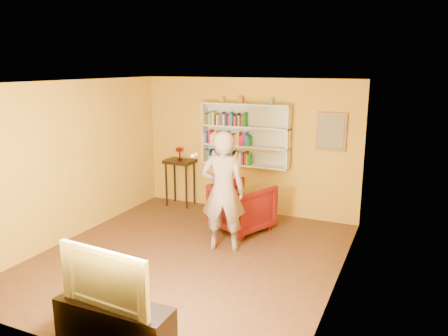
{
  "coord_description": "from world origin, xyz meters",
  "views": [
    {
      "loc": [
        3.09,
        -5.57,
        2.94
      ],
      "look_at": [
        0.26,
        0.75,
        1.3
      ],
      "focal_mm": 35.0,
      "sensor_mm": 36.0,
      "label": 1
    }
  ],
  "objects_px": {
    "bookshelf": "(246,135)",
    "ruby_lustre": "(180,151)",
    "console_table": "(180,168)",
    "person": "(223,191)",
    "tv_cabinet": "(115,323)",
    "television": "(111,275)",
    "armchair": "(242,207)"
  },
  "relations": [
    {
      "from": "ruby_lustre",
      "to": "armchair",
      "type": "distance_m",
      "value": 2.06
    },
    {
      "from": "bookshelf",
      "to": "ruby_lustre",
      "type": "relative_size",
      "value": 6.54
    },
    {
      "from": "armchair",
      "to": "console_table",
      "type": "bearing_deg",
      "value": -0.6
    },
    {
      "from": "bookshelf",
      "to": "ruby_lustre",
      "type": "height_order",
      "value": "bookshelf"
    },
    {
      "from": "armchair",
      "to": "tv_cabinet",
      "type": "relative_size",
      "value": 0.72
    },
    {
      "from": "console_table",
      "to": "armchair",
      "type": "bearing_deg",
      "value": -24.82
    },
    {
      "from": "armchair",
      "to": "tv_cabinet",
      "type": "distance_m",
      "value": 3.7
    },
    {
      "from": "ruby_lustre",
      "to": "person",
      "type": "bearing_deg",
      "value": -44.18
    },
    {
      "from": "armchair",
      "to": "tv_cabinet",
      "type": "bearing_deg",
      "value": 114.32
    },
    {
      "from": "console_table",
      "to": "ruby_lustre",
      "type": "bearing_deg",
      "value": 104.04
    },
    {
      "from": "tv_cabinet",
      "to": "television",
      "type": "relative_size",
      "value": 1.17
    },
    {
      "from": "bookshelf",
      "to": "tv_cabinet",
      "type": "xyz_separation_m",
      "value": [
        0.31,
        -4.66,
        -1.36
      ]
    },
    {
      "from": "ruby_lustre",
      "to": "bookshelf",
      "type": "bearing_deg",
      "value": 6.34
    },
    {
      "from": "console_table",
      "to": "television",
      "type": "height_order",
      "value": "television"
    },
    {
      "from": "bookshelf",
      "to": "person",
      "type": "bearing_deg",
      "value": -79.59
    },
    {
      "from": "armchair",
      "to": "tv_cabinet",
      "type": "xyz_separation_m",
      "value": [
        0.01,
        -3.69,
        -0.2
      ]
    },
    {
      "from": "ruby_lustre",
      "to": "tv_cabinet",
      "type": "height_order",
      "value": "ruby_lustre"
    },
    {
      "from": "bookshelf",
      "to": "person",
      "type": "distance_m",
      "value": 2.02
    },
    {
      "from": "tv_cabinet",
      "to": "console_table",
      "type": "bearing_deg",
      "value": 111.26
    },
    {
      "from": "television",
      "to": "ruby_lustre",
      "type": "bearing_deg",
      "value": 115.61
    },
    {
      "from": "console_table",
      "to": "person",
      "type": "distance_m",
      "value": 2.49
    },
    {
      "from": "ruby_lustre",
      "to": "tv_cabinet",
      "type": "bearing_deg",
      "value": -68.74
    },
    {
      "from": "person",
      "to": "tv_cabinet",
      "type": "relative_size",
      "value": 1.47
    },
    {
      "from": "console_table",
      "to": "television",
      "type": "relative_size",
      "value": 0.87
    },
    {
      "from": "bookshelf",
      "to": "console_table",
      "type": "height_order",
      "value": "bookshelf"
    },
    {
      "from": "armchair",
      "to": "television",
      "type": "xyz_separation_m",
      "value": [
        0.01,
        -3.69,
        0.37
      ]
    },
    {
      "from": "tv_cabinet",
      "to": "television",
      "type": "bearing_deg",
      "value": 0.0
    },
    {
      "from": "ruby_lustre",
      "to": "tv_cabinet",
      "type": "distance_m",
      "value": 4.92
    },
    {
      "from": "console_table",
      "to": "television",
      "type": "xyz_separation_m",
      "value": [
        1.75,
        -4.5,
        -0.01
      ]
    },
    {
      "from": "bookshelf",
      "to": "person",
      "type": "height_order",
      "value": "bookshelf"
    },
    {
      "from": "tv_cabinet",
      "to": "television",
      "type": "height_order",
      "value": "television"
    },
    {
      "from": "tv_cabinet",
      "to": "armchair",
      "type": "bearing_deg",
      "value": 90.1
    }
  ]
}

